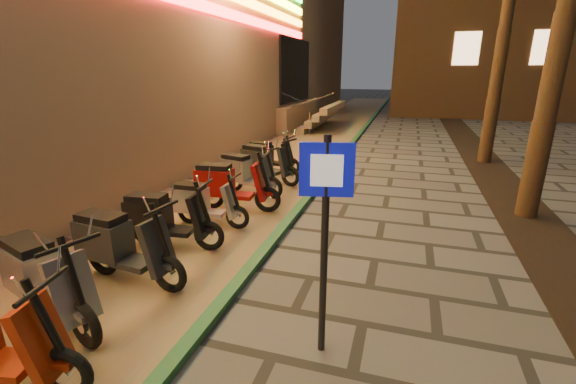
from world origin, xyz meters
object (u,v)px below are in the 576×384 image
(scooter_5, at_px, (43,279))
(scooter_11, at_px, (264,162))
(scooter_10, at_px, (245,172))
(scooter_12, at_px, (268,156))
(scooter_7, at_px, (163,218))
(scooter_6, at_px, (119,245))
(pedestrian_sign, at_px, (325,219))
(scooter_9, at_px, (227,185))
(scooter_8, at_px, (202,202))

(scooter_5, distance_m, scooter_11, 6.34)
(scooter_10, relative_size, scooter_12, 1.06)
(scooter_7, bearing_deg, scooter_6, -93.50)
(pedestrian_sign, relative_size, scooter_12, 1.44)
(pedestrian_sign, bearing_deg, scooter_12, 102.26)
(scooter_10, height_order, scooter_11, scooter_11)
(scooter_5, distance_m, scooter_7, 2.13)
(scooter_11, xyz_separation_m, scooter_12, (-0.24, 0.97, -0.05))
(scooter_7, xyz_separation_m, scooter_9, (0.24, 1.95, 0.04))
(pedestrian_sign, height_order, scooter_7, pedestrian_sign)
(scooter_9, xyz_separation_m, scooter_11, (-0.03, 2.25, -0.02))
(pedestrian_sign, height_order, scooter_9, pedestrian_sign)
(scooter_7, bearing_deg, scooter_5, -100.22)
(scooter_8, bearing_deg, scooter_11, 87.06)
(scooter_10, xyz_separation_m, scooter_11, (0.09, 1.09, 0.02))
(scooter_10, bearing_deg, scooter_12, 108.88)
(scooter_8, relative_size, scooter_10, 0.88)
(scooter_6, relative_size, scooter_10, 1.05)
(scooter_12, bearing_deg, scooter_10, -77.90)
(scooter_9, bearing_deg, scooter_11, 84.28)
(scooter_6, bearing_deg, scooter_8, 93.24)
(scooter_6, height_order, scooter_8, scooter_6)
(scooter_6, relative_size, scooter_11, 1.02)
(scooter_11, bearing_deg, scooter_6, -75.16)
(scooter_7, bearing_deg, scooter_9, 76.83)
(scooter_6, height_order, scooter_12, scooter_6)
(scooter_7, relative_size, scooter_8, 1.12)
(scooter_10, bearing_deg, scooter_5, -78.26)
(scooter_10, distance_m, scooter_12, 2.06)
(scooter_6, relative_size, scooter_8, 1.19)
(pedestrian_sign, relative_size, scooter_11, 1.33)
(scooter_5, bearing_deg, scooter_11, 104.58)
(pedestrian_sign, relative_size, scooter_6, 1.30)
(scooter_12, bearing_deg, scooter_11, -68.32)
(scooter_7, relative_size, scooter_10, 0.99)
(scooter_10, bearing_deg, scooter_11, 100.15)
(pedestrian_sign, xyz_separation_m, scooter_11, (-2.84, 5.89, -0.95))
(scooter_9, bearing_deg, scooter_5, -101.75)
(scooter_5, height_order, scooter_12, scooter_5)
(pedestrian_sign, relative_size, scooter_5, 1.30)
(scooter_7, relative_size, scooter_11, 0.97)
(scooter_6, distance_m, scooter_12, 6.28)
(scooter_8, bearing_deg, scooter_5, -97.31)
(pedestrian_sign, bearing_deg, scooter_8, 125.02)
(pedestrian_sign, relative_size, scooter_7, 1.37)
(scooter_11, bearing_deg, scooter_9, -72.81)
(scooter_11, height_order, scooter_12, scooter_11)
(scooter_6, xyz_separation_m, scooter_11, (0.16, 5.31, -0.01))
(scooter_8, xyz_separation_m, scooter_11, (0.06, 3.18, 0.08))
(scooter_5, bearing_deg, scooter_9, 102.45)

